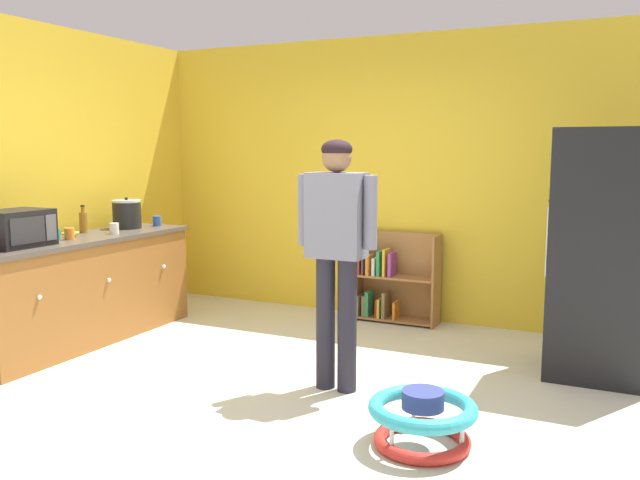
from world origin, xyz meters
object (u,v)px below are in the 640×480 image
(blue_cup, at_px, (157,221))
(orange_cup, at_px, (69,234))
(microwave, at_px, (16,228))
(teal_cup, at_px, (55,235))
(baby_walker, at_px, (422,419))
(crock_pot, at_px, (127,214))
(banana_bunch, at_px, (72,234))
(kitchen_counter, at_px, (81,289))
(white_cup, at_px, (114,228))
(bookshelf, at_px, (391,282))
(standing_person, at_px, (337,242))
(amber_bottle, at_px, (83,222))
(refrigerator, at_px, (604,254))

(blue_cup, relative_size, orange_cup, 1.00)
(microwave, distance_m, teal_cup, 0.39)
(baby_walker, xyz_separation_m, teal_cup, (-3.24, 0.49, 0.79))
(crock_pot, height_order, banana_bunch, crock_pot)
(microwave, relative_size, orange_cup, 5.05)
(kitchen_counter, height_order, blue_cup, blue_cup)
(white_cup, bearing_deg, orange_cup, -98.97)
(bookshelf, distance_m, standing_person, 2.04)
(microwave, xyz_separation_m, orange_cup, (0.04, 0.48, -0.09))
(standing_person, bearing_deg, microwave, -168.37)
(blue_cup, xyz_separation_m, white_cup, (0.06, -0.65, 0.00))
(teal_cup, bearing_deg, bookshelf, 43.13)
(baby_walker, relative_size, amber_bottle, 2.46)
(banana_bunch, distance_m, teal_cup, 0.24)
(amber_bottle, relative_size, blue_cup, 2.59)
(kitchen_counter, bearing_deg, baby_walker, -12.70)
(kitchen_counter, xyz_separation_m, blue_cup, (0.06, 0.95, 0.50))
(standing_person, distance_m, crock_pot, 2.62)
(baby_walker, bearing_deg, microwave, 178.07)
(banana_bunch, bearing_deg, baby_walker, -12.33)
(kitchen_counter, relative_size, banana_bunch, 13.73)
(crock_pot, bearing_deg, teal_cup, -86.55)
(kitchen_counter, distance_m, teal_cup, 0.55)
(kitchen_counter, xyz_separation_m, crock_pot, (-0.07, 0.67, 0.58))
(standing_person, xyz_separation_m, banana_bunch, (-2.50, 0.11, -0.09))
(banana_bunch, distance_m, blue_cup, 0.96)
(kitchen_counter, distance_m, amber_bottle, 0.63)
(standing_person, bearing_deg, amber_bottle, 172.09)
(blue_cup, distance_m, teal_cup, 1.19)
(amber_bottle, distance_m, blue_cup, 0.75)
(crock_pot, distance_m, blue_cup, 0.32)
(bookshelf, relative_size, teal_cup, 8.95)
(standing_person, xyz_separation_m, blue_cup, (-2.38, 1.07, -0.07))
(refrigerator, bearing_deg, blue_cup, -179.68)
(bookshelf, distance_m, banana_bunch, 2.91)
(baby_walker, height_order, amber_bottle, amber_bottle)
(amber_bottle, height_order, blue_cup, amber_bottle)
(refrigerator, relative_size, amber_bottle, 7.24)
(bookshelf, relative_size, baby_walker, 1.41)
(banana_bunch, relative_size, teal_cup, 1.67)
(bookshelf, bearing_deg, white_cup, -143.88)
(banana_bunch, bearing_deg, blue_cup, 82.72)
(blue_cup, bearing_deg, bookshelf, 21.85)
(microwave, xyz_separation_m, white_cup, (0.11, 0.92, -0.09))
(crock_pot, distance_m, banana_bunch, 0.69)
(amber_bottle, bearing_deg, bookshelf, 33.43)
(amber_bottle, bearing_deg, blue_cup, 70.96)
(baby_walker, bearing_deg, refrigerator, 64.57)
(bookshelf, distance_m, white_cup, 2.59)
(amber_bottle, relative_size, white_cup, 2.59)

